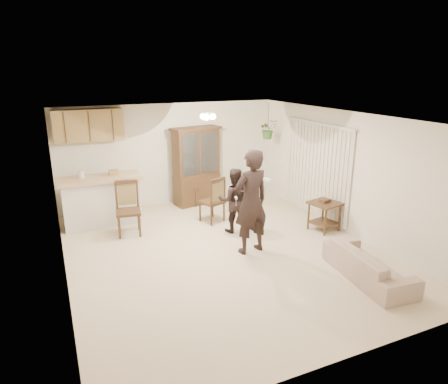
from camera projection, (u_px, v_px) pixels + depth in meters
name	position (u px, v px, depth m)	size (l,w,h in m)	color
floor	(223.00, 252.00, 7.51)	(6.50, 6.50, 0.00)	beige
ceiling	(223.00, 118.00, 6.77)	(5.50, 6.50, 0.02)	white
wall_back	(170.00, 154.00, 9.98)	(5.50, 0.02, 2.50)	silver
wall_front	(344.00, 267.00, 4.31)	(5.50, 0.02, 2.50)	silver
wall_left	(58.00, 209.00, 6.07)	(0.02, 6.50, 2.50)	silver
wall_right	(345.00, 173.00, 8.21)	(0.02, 6.50, 2.50)	silver
breakfast_bar	(102.00, 203.00, 8.69)	(1.60, 0.55, 1.00)	silver
bar_top	(99.00, 178.00, 8.53)	(1.75, 0.70, 0.08)	tan
upper_cabinets	(88.00, 125.00, 8.83)	(1.50, 0.34, 0.70)	brown
vertical_blinds	(316.00, 170.00, 9.03)	(0.06, 2.30, 2.10)	beige
ceiling_fixture	(208.00, 116.00, 7.93)	(0.36, 0.36, 0.20)	#FFEBBF
hanging_plant	(268.00, 129.00, 9.95)	(0.43, 0.37, 0.48)	#335C25
plant_cord	(268.00, 116.00, 9.86)	(0.01, 0.01, 0.65)	black
sofa	(369.00, 258.00, 6.46)	(1.87, 0.73, 0.73)	beige
adult	(251.00, 206.00, 7.27)	(0.66, 0.43, 1.80)	black
child	(234.00, 201.00, 8.27)	(0.66, 0.51, 1.35)	black
china_hutch	(196.00, 167.00, 9.95)	(1.30, 0.69, 1.94)	#341E13
side_table	(324.00, 216.00, 8.43)	(0.67, 0.67, 0.69)	#341E13
chair_bar	(129.00, 220.00, 8.22)	(0.56, 0.56, 1.11)	#341E13
chair_hutch_left	(193.00, 192.00, 10.11)	(0.65, 0.65, 1.04)	#341E13
chair_hutch_right	(212.00, 209.00, 8.93)	(0.59, 0.59, 1.04)	#341E13
controller_adult	(267.00, 180.00, 6.72)	(0.05, 0.17, 0.05)	white
controller_child	(236.00, 198.00, 7.92)	(0.04, 0.12, 0.04)	white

